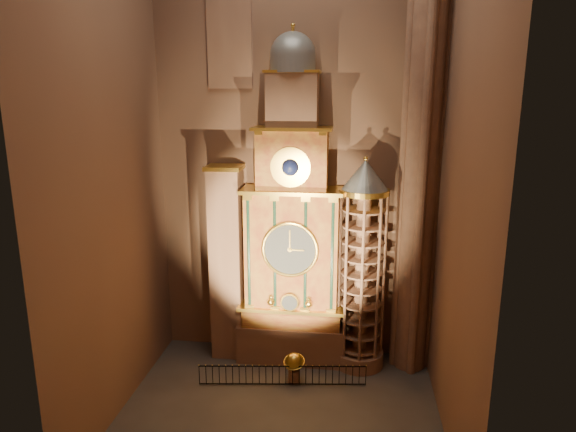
# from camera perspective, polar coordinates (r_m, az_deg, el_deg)

# --- Properties ---
(floor) EXTENTS (14.00, 14.00, 0.00)m
(floor) POSITION_cam_1_polar(r_m,az_deg,el_deg) (24.15, -1.03, -21.09)
(floor) COLOR #383330
(floor) RESTS_ON ground
(wall_back) EXTENTS (22.00, 0.00, 22.00)m
(wall_back) POSITION_cam_1_polar(r_m,az_deg,el_deg) (25.92, 0.78, 7.56)
(wall_back) COLOR brown
(wall_back) RESTS_ON floor
(wall_left) EXTENTS (0.00, 22.00, 22.00)m
(wall_left) POSITION_cam_1_polar(r_m,az_deg,el_deg) (22.14, -19.49, 5.72)
(wall_left) COLOR brown
(wall_left) RESTS_ON floor
(wall_right) EXTENTS (0.00, 22.00, 22.00)m
(wall_right) POSITION_cam_1_polar(r_m,az_deg,el_deg) (20.23, 18.94, 5.07)
(wall_right) COLOR brown
(wall_right) RESTS_ON floor
(astronomical_clock) EXTENTS (5.60, 2.41, 16.70)m
(astronomical_clock) POSITION_cam_1_polar(r_m,az_deg,el_deg) (25.74, 0.49, -2.30)
(astronomical_clock) COLOR #8C634C
(astronomical_clock) RESTS_ON floor
(portrait_tower) EXTENTS (1.80, 1.60, 10.20)m
(portrait_tower) POSITION_cam_1_polar(r_m,az_deg,el_deg) (26.81, -6.78, -5.16)
(portrait_tower) COLOR #8C634C
(portrait_tower) RESTS_ON floor
(stair_turret) EXTENTS (2.50, 2.50, 10.80)m
(stair_turret) POSITION_cam_1_polar(r_m,az_deg,el_deg) (25.77, 8.20, -5.72)
(stair_turret) COLOR #8C634C
(stair_turret) RESTS_ON floor
(gothic_pier) EXTENTS (2.04, 2.04, 22.00)m
(gothic_pier) POSITION_cam_1_polar(r_m,az_deg,el_deg) (24.97, 14.66, 6.89)
(gothic_pier) COLOR #8C634C
(gothic_pier) RESTS_ON floor
(stained_glass_window) EXTENTS (2.20, 0.14, 5.20)m
(stained_glass_window) POSITION_cam_1_polar(r_m,az_deg,el_deg) (26.38, -6.55, 19.55)
(stained_glass_window) COLOR navy
(stained_glass_window) RESTS_ON wall_back
(celestial_globe) EXTENTS (1.22, 1.17, 1.52)m
(celestial_globe) POSITION_cam_1_polar(r_m,az_deg,el_deg) (25.79, 0.68, -16.23)
(celestial_globe) COLOR #8C634C
(celestial_globe) RESTS_ON floor
(iron_railing) EXTENTS (7.93, 1.01, 1.00)m
(iron_railing) POSITION_cam_1_polar(r_m,az_deg,el_deg) (25.69, -0.61, -17.30)
(iron_railing) COLOR black
(iron_railing) RESTS_ON floor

